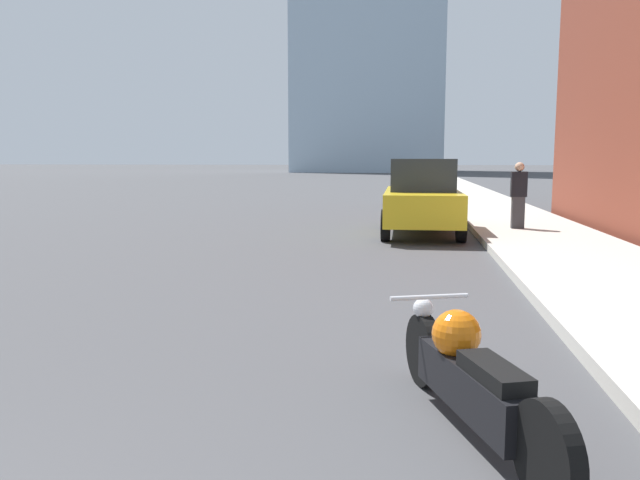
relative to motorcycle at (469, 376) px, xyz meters
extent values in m
cube|color=#B2ADA3|center=(2.50, 36.64, -0.30)|extent=(2.79, 240.00, 0.15)
cylinder|color=black|center=(-0.28, 0.79, -0.09)|extent=(0.28, 0.57, 0.57)
cylinder|color=black|center=(0.31, -0.89, -0.09)|extent=(0.28, 0.57, 0.57)
cube|color=black|center=(0.02, -0.05, -0.06)|extent=(0.67, 1.36, 0.31)
sphere|color=orange|center=(-0.07, 0.21, 0.22)|extent=(0.34, 0.34, 0.34)
cube|color=black|center=(0.11, -0.32, 0.14)|extent=(0.41, 0.66, 0.10)
sphere|color=silver|center=(-0.29, 0.82, 0.25)|extent=(0.16, 0.16, 0.16)
cylinder|color=silver|center=(-0.24, 0.70, 0.36)|extent=(0.60, 0.24, 0.04)
cube|color=gold|center=(-0.12, 10.94, 0.33)|extent=(1.74, 4.48, 0.70)
cube|color=#23282D|center=(-0.12, 10.94, 1.05)|extent=(1.46, 2.16, 0.74)
cylinder|color=black|center=(-0.94, 12.32, -0.02)|extent=(0.21, 0.70, 0.70)
cylinder|color=black|center=(0.68, 12.33, -0.02)|extent=(0.21, 0.70, 0.70)
cylinder|color=black|center=(-0.91, 9.55, -0.02)|extent=(0.21, 0.70, 0.70)
cylinder|color=black|center=(0.70, 9.56, -0.02)|extent=(0.21, 0.70, 0.70)
cube|color=#BCBCC1|center=(-0.10, 21.99, 0.24)|extent=(1.96, 4.36, 0.61)
cube|color=#23282D|center=(-0.10, 21.99, 0.85)|extent=(1.61, 2.11, 0.59)
cylinder|color=black|center=(-1.01, 23.30, -0.07)|extent=(0.22, 0.62, 0.61)
cylinder|color=black|center=(0.72, 23.35, -0.07)|extent=(0.22, 0.62, 0.61)
cylinder|color=black|center=(-0.92, 20.63, -0.07)|extent=(0.22, 0.62, 0.61)
cylinder|color=black|center=(0.81, 20.68, -0.07)|extent=(0.22, 0.62, 0.61)
cube|color=#38383D|center=(2.14, 11.19, 0.15)|extent=(0.29, 0.20, 0.75)
cube|color=black|center=(2.14, 11.19, 0.82)|extent=(0.36, 0.20, 0.59)
sphere|color=tan|center=(2.14, 11.19, 1.23)|extent=(0.22, 0.22, 0.22)
camera|label=1|loc=(-0.41, -4.03, 1.41)|focal=35.00mm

